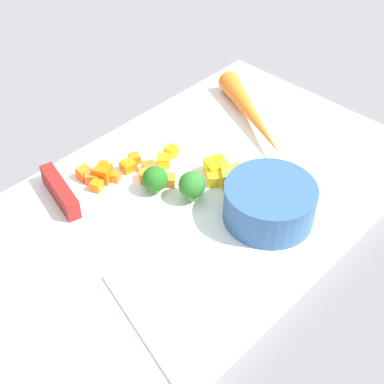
% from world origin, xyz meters
% --- Properties ---
extents(ground_plane, '(4.00, 4.00, 0.00)m').
position_xyz_m(ground_plane, '(0.00, 0.00, 0.00)').
color(ground_plane, slate).
extents(cutting_board, '(0.52, 0.31, 0.01)m').
position_xyz_m(cutting_board, '(0.00, 0.00, 0.01)').
color(cutting_board, white).
rests_on(cutting_board, ground_plane).
extents(prep_bowl, '(0.09, 0.09, 0.04)m').
position_xyz_m(prep_bowl, '(-0.03, 0.08, 0.03)').
color(prep_bowl, '#30598F').
rests_on(prep_bowl, cutting_board).
extents(chef_knife, '(0.10, 0.32, 0.02)m').
position_xyz_m(chef_knife, '(0.11, -0.05, 0.02)').
color(chef_knife, silver).
rests_on(chef_knife, cutting_board).
extents(whole_carrot, '(0.10, 0.16, 0.03)m').
position_xyz_m(whole_carrot, '(-0.15, -0.04, 0.03)').
color(whole_carrot, orange).
rests_on(whole_carrot, cutting_board).
extents(carrot_dice_0, '(0.01, 0.01, 0.01)m').
position_xyz_m(carrot_dice_0, '(0.03, -0.10, 0.02)').
color(carrot_dice_0, orange).
rests_on(carrot_dice_0, cutting_board).
extents(carrot_dice_1, '(0.02, 0.02, 0.01)m').
position_xyz_m(carrot_dice_1, '(0.00, -0.09, 0.02)').
color(carrot_dice_1, orange).
rests_on(carrot_dice_1, cutting_board).
extents(carrot_dice_2, '(0.01, 0.01, 0.01)m').
position_xyz_m(carrot_dice_2, '(0.06, -0.11, 0.02)').
color(carrot_dice_2, orange).
rests_on(carrot_dice_2, cutting_board).
extents(carrot_dice_3, '(0.01, 0.01, 0.01)m').
position_xyz_m(carrot_dice_3, '(0.04, -0.08, 0.02)').
color(carrot_dice_3, orange).
rests_on(carrot_dice_3, cutting_board).
extents(carrot_dice_4, '(0.02, 0.02, 0.01)m').
position_xyz_m(carrot_dice_4, '(-0.00, -0.07, 0.02)').
color(carrot_dice_4, orange).
rests_on(carrot_dice_4, cutting_board).
extents(carrot_dice_5, '(0.02, 0.02, 0.01)m').
position_xyz_m(carrot_dice_5, '(0.01, -0.06, 0.02)').
color(carrot_dice_5, orange).
rests_on(carrot_dice_5, cutting_board).
extents(carrot_dice_6, '(0.02, 0.02, 0.02)m').
position_xyz_m(carrot_dice_6, '(0.04, -0.09, 0.02)').
color(carrot_dice_6, orange).
rests_on(carrot_dice_6, cutting_board).
extents(carrot_dice_7, '(0.02, 0.02, 0.01)m').
position_xyz_m(carrot_dice_7, '(-0.00, -0.03, 0.02)').
color(carrot_dice_7, orange).
rests_on(carrot_dice_7, cutting_board).
extents(carrot_dice_8, '(0.02, 0.02, 0.01)m').
position_xyz_m(carrot_dice_8, '(0.06, -0.08, 0.02)').
color(carrot_dice_8, orange).
rests_on(carrot_dice_8, cutting_board).
extents(carrot_dice_9, '(0.02, 0.02, 0.01)m').
position_xyz_m(carrot_dice_9, '(0.01, -0.09, 0.02)').
color(carrot_dice_9, orange).
rests_on(carrot_dice_9, cutting_board).
extents(carrot_dice_10, '(0.02, 0.02, 0.01)m').
position_xyz_m(carrot_dice_10, '(0.05, -0.10, 0.02)').
color(carrot_dice_10, orange).
rests_on(carrot_dice_10, cutting_board).
extents(pepper_dice_0, '(0.02, 0.02, 0.01)m').
position_xyz_m(pepper_dice_0, '(-0.04, 0.00, 0.02)').
color(pepper_dice_0, yellow).
rests_on(pepper_dice_0, cutting_board).
extents(pepper_dice_1, '(0.01, 0.01, 0.01)m').
position_xyz_m(pepper_dice_1, '(-0.04, -0.07, 0.02)').
color(pepper_dice_1, yellow).
rests_on(pepper_dice_1, cutting_board).
extents(pepper_dice_2, '(0.02, 0.02, 0.01)m').
position_xyz_m(pepper_dice_2, '(-0.02, -0.06, 0.02)').
color(pepper_dice_2, yellow).
rests_on(pepper_dice_2, cutting_board).
extents(pepper_dice_3, '(0.03, 0.03, 0.02)m').
position_xyz_m(pepper_dice_3, '(-0.06, 0.02, 0.02)').
color(pepper_dice_3, yellow).
rests_on(pepper_dice_3, cutting_board).
extents(pepper_dice_4, '(0.03, 0.03, 0.02)m').
position_xyz_m(pepper_dice_4, '(-0.05, 0.01, 0.02)').
color(pepper_dice_4, yellow).
rests_on(pepper_dice_4, cutting_board).
extents(pepper_dice_5, '(0.03, 0.03, 0.02)m').
position_xyz_m(pepper_dice_5, '(-0.05, -0.01, 0.02)').
color(pepper_dice_5, yellow).
rests_on(pepper_dice_5, cutting_board).
extents(broccoli_floret_0, '(0.03, 0.03, 0.03)m').
position_xyz_m(broccoli_floret_0, '(0.02, -0.04, 0.03)').
color(broccoli_floret_0, '#96B058').
rests_on(broccoli_floret_0, cutting_board).
extents(broccoli_floret_1, '(0.03, 0.03, 0.03)m').
position_xyz_m(broccoli_floret_1, '(0.00, 0.00, 0.03)').
color(broccoli_floret_1, '#8ABE57').
rests_on(broccoli_floret_1, cutting_board).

